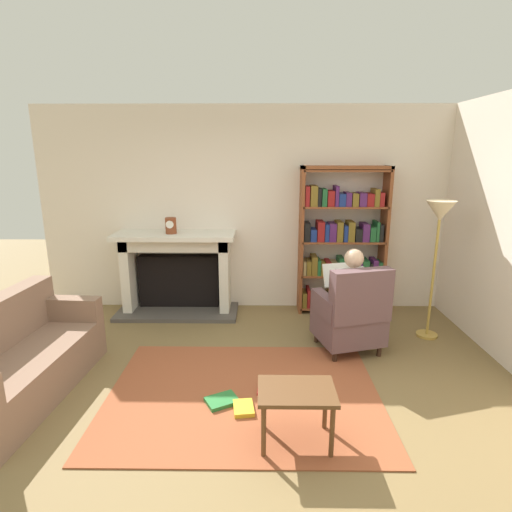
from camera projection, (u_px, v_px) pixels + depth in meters
The scene contains 13 objects.
ground at pixel (242, 416), 3.34m from camera, with size 14.00×14.00×0.00m, color brown.
back_wall at pixel (250, 210), 5.48m from camera, with size 5.60×0.10×2.70m, color silver.
side_wall_right at pixel (503, 227), 4.19m from camera, with size 0.10×5.20×2.70m, color silver.
area_rug at pixel (244, 394), 3.63m from camera, with size 2.40×1.80×0.01m, color brown.
fireplace at pixel (178, 270), 5.44m from camera, with size 1.59×0.64×1.09m.
mantel_clock at pixel (171, 226), 5.19m from camera, with size 0.14×0.14×0.20m.
bookshelf at pixel (342, 243), 5.35m from camera, with size 1.13×0.32×1.94m.
armchair_reading at pixel (351, 315), 4.32m from camera, with size 0.78×0.77×0.97m.
seated_reader at pixel (347, 294), 4.38m from camera, with size 0.46×0.59×1.14m.
sofa_floral at pixel (16, 362), 3.55m from camera, with size 0.83×1.74×0.85m.
side_table at pixel (296, 398), 2.94m from camera, with size 0.56×0.39×0.44m.
scattered_books at pixel (241, 400), 3.50m from camera, with size 0.71×0.50×0.04m.
floor_lamp at pixel (439, 223), 4.47m from camera, with size 0.32×0.32×1.59m.
Camera 1 is at (0.15, -2.91, 2.09)m, focal length 28.55 mm.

